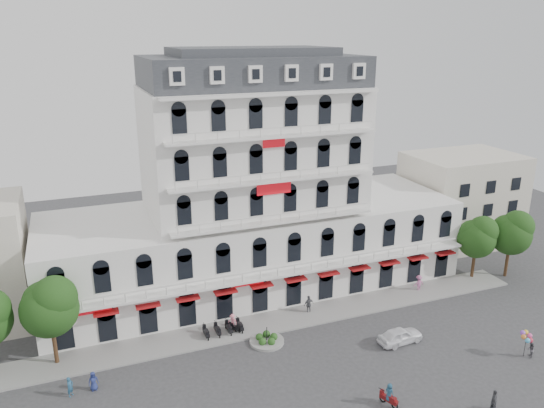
{
  "coord_description": "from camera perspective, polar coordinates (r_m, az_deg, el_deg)",
  "views": [
    {
      "loc": [
        -17.92,
        -33.7,
        27.27
      ],
      "look_at": [
        -0.93,
        10.0,
        11.97
      ],
      "focal_mm": 35.0,
      "sensor_mm": 36.0,
      "label": 1
    }
  ],
  "objects": [
    {
      "name": "ground",
      "position": [
        46.91,
        5.76,
        -17.57
      ],
      "size": [
        120.0,
        120.0,
        0.0
      ],
      "primitive_type": "plane",
      "color": "#38383A",
      "rests_on": "ground"
    },
    {
      "name": "rider_east",
      "position": [
        43.77,
        12.49,
        -19.42
      ],
      "size": [
        0.89,
        1.62,
        1.94
      ],
      "rotation": [
        0.0,
        0.0,
        1.96
      ],
      "color": "maroon",
      "rests_on": "ground"
    },
    {
      "name": "sidewalk",
      "position": [
        53.7,
        1.34,
        -12.35
      ],
      "size": [
        53.0,
        4.0,
        0.16
      ],
      "primitive_type": "cube",
      "color": "gray",
      "rests_on": "ground"
    },
    {
      "name": "pedestrian_far",
      "position": [
        46.54,
        -20.9,
        -17.89
      ],
      "size": [
        0.69,
        0.73,
        1.68
      ],
      "primitive_type": "imported",
      "rotation": [
        0.0,
        0.0,
        0.91
      ],
      "color": "#275476",
      "rests_on": "ground"
    },
    {
      "name": "pedestrian_left",
      "position": [
        46.61,
        -18.66,
        -17.6
      ],
      "size": [
        0.86,
        0.62,
        1.62
      ],
      "primitive_type": "imported",
      "rotation": [
        0.0,
        0.0,
        0.13
      ],
      "color": "navy",
      "rests_on": "ground"
    },
    {
      "name": "main_building",
      "position": [
        57.39,
        -2.03,
        0.51
      ],
      "size": [
        45.0,
        15.0,
        25.8
      ],
      "color": "silver",
      "rests_on": "ground"
    },
    {
      "name": "tree_east_outer",
      "position": [
        66.38,
        24.39,
        -2.71
      ],
      "size": [
        4.65,
        4.65,
        8.05
      ],
      "color": "#382314",
      "rests_on": "ground"
    },
    {
      "name": "rider_northeast",
      "position": [
        45.02,
        22.75,
        -19.08
      ],
      "size": [
        1.32,
        1.29,
        2.22
      ],
      "rotation": [
        0.0,
        0.0,
        3.91
      ],
      "color": "black",
      "rests_on": "ground"
    },
    {
      "name": "traffic_island",
      "position": [
        50.28,
        -0.56,
        -14.42
      ],
      "size": [
        3.2,
        3.2,
        1.6
      ],
      "color": "gray",
      "rests_on": "ground"
    },
    {
      "name": "rider_center",
      "position": [
        51.54,
        -4.26,
        -12.63
      ],
      "size": [
        1.25,
        1.36,
        1.94
      ],
      "rotation": [
        0.0,
        0.0,
        5.43
      ],
      "color": "black",
      "rests_on": "ground"
    },
    {
      "name": "flank_building_east",
      "position": [
        75.05,
        19.63,
        0.53
      ],
      "size": [
        14.0,
        10.0,
        12.0
      ],
      "primitive_type": "cube",
      "color": "beige",
      "rests_on": "ground"
    },
    {
      "name": "parked_car",
      "position": [
        51.38,
        13.63,
        -13.58
      ],
      "size": [
        4.44,
        2.05,
        1.47
      ],
      "primitive_type": "imported",
      "rotation": [
        0.0,
        0.0,
        1.64
      ],
      "color": "white",
      "rests_on": "ground"
    },
    {
      "name": "pedestrian_right",
      "position": [
        61.03,
        15.51,
        -8.21
      ],
      "size": [
        1.21,
        0.71,
        1.86
      ],
      "primitive_type": "imported",
      "rotation": [
        0.0,
        0.0,
        3.13
      ],
      "color": "#BD649B",
      "rests_on": "ground"
    },
    {
      "name": "tree_east_inner",
      "position": [
        64.47,
        21.22,
        -3.22
      ],
      "size": [
        4.4,
        4.37,
        7.57
      ],
      "color": "#382314",
      "rests_on": "ground"
    },
    {
      "name": "pedestrian_mid",
      "position": [
        54.69,
        3.98,
        -10.73
      ],
      "size": [
        1.18,
        0.62,
        1.93
      ],
      "primitive_type": "imported",
      "rotation": [
        0.0,
        0.0,
        3.28
      ],
      "color": "#4E4F55",
      "rests_on": "ground"
    },
    {
      "name": "parked_scooter_row",
      "position": [
        51.81,
        -5.26,
        -13.77
      ],
      "size": [
        4.4,
        1.8,
        1.1
      ],
      "primitive_type": null,
      "color": "black",
      "rests_on": "ground"
    },
    {
      "name": "balloon_vendor",
      "position": [
        52.82,
        25.9,
        -13.35
      ],
      "size": [
        1.42,
        1.27,
        2.45
      ],
      "color": "#58565D",
      "rests_on": "ground"
    },
    {
      "name": "tree_west_inner",
      "position": [
        48.37,
        -22.81,
        -9.97
      ],
      "size": [
        4.76,
        4.76,
        8.25
      ],
      "color": "#382314",
      "rests_on": "ground"
    }
  ]
}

